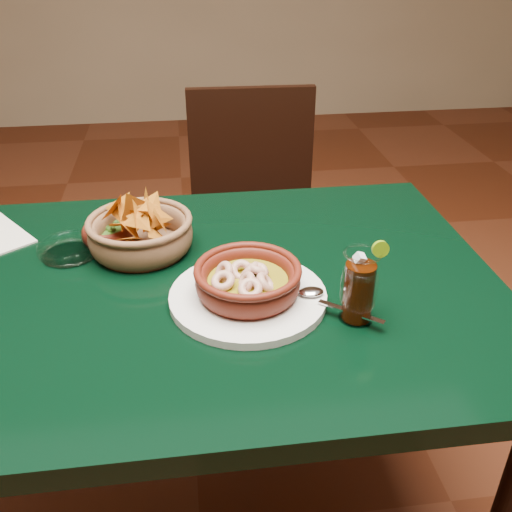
{
  "coord_description": "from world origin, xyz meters",
  "views": [
    {
      "loc": [
        0.02,
        -0.9,
        1.33
      ],
      "look_at": [
        0.14,
        -0.02,
        0.81
      ],
      "focal_mm": 40.0,
      "sensor_mm": 36.0,
      "label": 1
    }
  ],
  "objects": [
    {
      "name": "glass_ashtray",
      "position": [
        -0.22,
        0.13,
        0.76
      ],
      "size": [
        0.13,
        0.13,
        0.03
      ],
      "color": "white",
      "rests_on": "dining_table"
    },
    {
      "name": "guacamole_ramekin",
      "position": [
        -0.15,
        0.18,
        0.77
      ],
      "size": [
        0.12,
        0.12,
        0.04
      ],
      "color": "#48140B",
      "rests_on": "dining_table"
    },
    {
      "name": "dining_table",
      "position": [
        0.0,
        0.0,
        0.65
      ],
      "size": [
        1.2,
        0.8,
        0.75
      ],
      "color": "black",
      "rests_on": "ground"
    },
    {
      "name": "shrimp_plate",
      "position": [
        0.12,
        -0.07,
        0.78
      ],
      "size": [
        0.35,
        0.28,
        0.08
      ],
      "color": "silver",
      "rests_on": "dining_table"
    },
    {
      "name": "cola_drink",
      "position": [
        0.29,
        -0.15,
        0.81
      ],
      "size": [
        0.13,
        0.13,
        0.15
      ],
      "color": "white",
      "rests_on": "dining_table"
    },
    {
      "name": "chip_basket",
      "position": [
        -0.07,
        0.14,
        0.79
      ],
      "size": [
        0.24,
        0.24,
        0.14
      ],
      "color": "brown",
      "rests_on": "dining_table"
    },
    {
      "name": "dining_chair",
      "position": [
        0.23,
        0.71,
        0.5
      ],
      "size": [
        0.43,
        0.43,
        0.9
      ],
      "color": "black",
      "rests_on": "ground"
    }
  ]
}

